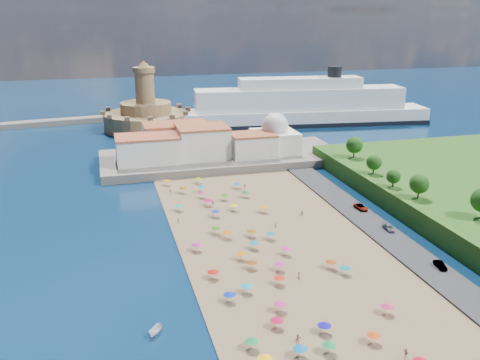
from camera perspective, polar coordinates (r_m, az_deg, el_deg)
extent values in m
plane|color=#071938|center=(133.25, 1.13, -6.59)|extent=(700.00, 700.00, 0.00)
cube|color=#59544C|center=(201.79, -1.88, 2.39)|extent=(90.00, 36.00, 3.00)
cube|color=#59544C|center=(231.95, -9.18, 4.13)|extent=(18.00, 70.00, 2.40)
cube|color=silver|center=(192.20, -9.79, 3.20)|extent=(22.00, 14.00, 9.00)
cube|color=silver|center=(196.54, -4.04, 4.04)|extent=(18.00, 16.00, 11.00)
cube|color=silver|center=(197.24, 1.34, 3.68)|extent=(16.00, 12.00, 8.00)
cube|color=silver|center=(206.91, -6.87, 4.51)|extent=(24.00, 14.00, 10.00)
cube|color=silver|center=(203.88, 3.73, 4.12)|extent=(16.00, 16.00, 8.00)
sphere|color=silver|center=(202.55, 3.76, 5.77)|extent=(10.00, 10.00, 10.00)
cylinder|color=silver|center=(201.80, 3.78, 6.82)|extent=(1.20, 1.20, 1.60)
cylinder|color=#99764C|center=(260.54, -9.93, 6.21)|extent=(40.00, 40.00, 8.00)
cylinder|color=#99764C|center=(259.35, -10.01, 7.62)|extent=(24.00, 24.00, 5.00)
cylinder|color=#99764C|center=(257.90, -10.12, 9.70)|extent=(9.00, 9.00, 14.00)
cylinder|color=#99764C|center=(256.92, -10.22, 11.51)|extent=(10.40, 10.40, 2.40)
cone|color=#99764C|center=(256.65, -10.26, 12.10)|extent=(6.00, 6.00, 3.00)
cube|color=black|center=(269.88, 6.30, 6.13)|extent=(131.41, 33.32, 2.09)
cube|color=white|center=(269.33, 6.32, 6.71)|extent=(130.37, 32.81, 7.74)
cube|color=white|center=(267.77, 6.39, 8.61)|extent=(104.34, 26.59, 10.33)
cube|color=white|center=(266.66, 6.45, 10.26)|extent=(61.19, 18.51, 5.16)
cylinder|color=black|center=(271.04, 10.07, 11.32)|extent=(6.88, 6.88, 5.16)
cylinder|color=gray|center=(162.37, 0.59, -1.55)|extent=(0.07, 0.07, 2.00)
cone|color=#11642D|center=(162.07, 0.59, -1.25)|extent=(2.50, 2.50, 0.60)
cylinder|color=gray|center=(133.87, -1.37, -5.89)|extent=(0.07, 0.07, 2.00)
cone|color=#D0570B|center=(133.51, -1.38, -5.53)|extent=(2.50, 2.50, 0.60)
cylinder|color=gray|center=(134.79, 1.25, -5.72)|extent=(0.07, 0.07, 2.00)
cone|color=#7D4D0B|center=(134.44, 1.26, -5.36)|extent=(2.50, 2.50, 0.60)
cone|color=red|center=(93.46, 18.71, -17.69)|extent=(2.50, 2.50, 0.60)
cylinder|color=gray|center=(119.02, 1.24, -9.05)|extent=(0.07, 0.07, 2.00)
cone|color=#7D3A0B|center=(118.62, 1.25, -8.66)|extent=(2.50, 2.50, 0.60)
cylinder|color=gray|center=(128.24, 1.49, -6.99)|extent=(0.07, 0.07, 2.00)
cone|color=#0E6D84|center=(127.87, 1.49, -6.63)|extent=(2.50, 2.50, 0.60)
cylinder|color=gray|center=(136.66, -2.58, -5.39)|extent=(0.07, 0.07, 2.00)
cone|color=#226111|center=(136.31, -2.59, -5.04)|extent=(2.50, 2.50, 0.60)
cylinder|color=gray|center=(167.81, -4.13, -0.95)|extent=(0.07, 0.07, 2.00)
cone|color=#107096|center=(167.52, -4.14, -0.66)|extent=(2.50, 2.50, 0.60)
cylinder|color=gray|center=(147.47, -2.62, -3.61)|extent=(0.07, 0.07, 2.00)
cone|color=#0E28B9|center=(147.15, -2.62, -3.28)|extent=(2.50, 2.50, 0.60)
cylinder|color=gray|center=(93.90, 1.23, -17.11)|extent=(0.07, 0.07, 2.00)
cone|color=#167C3D|center=(93.38, 1.23, -16.65)|extent=(2.50, 2.50, 0.60)
cylinder|color=gray|center=(98.85, 8.97, -15.37)|extent=(0.07, 0.07, 2.00)
cone|color=#130C9D|center=(98.36, 8.99, -14.93)|extent=(2.50, 2.50, 0.60)
cylinder|color=gray|center=(127.60, -4.67, -7.18)|extent=(0.07, 0.07, 2.00)
cone|color=#A02278|center=(127.23, -4.68, -6.81)|extent=(2.50, 2.50, 0.60)
cylinder|color=gray|center=(118.90, 11.17, -9.44)|extent=(0.07, 0.07, 2.00)
cone|color=#0D7677|center=(118.50, 11.20, -9.06)|extent=(2.50, 2.50, 0.60)
cone|color=#FFB70D|center=(89.58, 2.67, -18.35)|extent=(2.50, 2.50, 0.60)
cylinder|color=gray|center=(94.20, 9.46, -17.25)|extent=(0.07, 0.07, 2.00)
cone|color=#167C39|center=(93.69, 9.49, -16.80)|extent=(2.50, 2.50, 0.60)
cylinder|color=gray|center=(92.69, 6.41, -17.75)|extent=(0.07, 0.07, 2.00)
cone|color=#0C619F|center=(92.18, 6.43, -17.29)|extent=(2.50, 2.50, 0.60)
cylinder|color=gray|center=(152.55, -6.53, -2.97)|extent=(0.07, 0.07, 2.00)
cone|color=#109382|center=(152.24, -6.54, -2.65)|extent=(2.50, 2.50, 0.60)
cylinder|color=gray|center=(112.98, 4.20, -10.66)|extent=(0.07, 0.07, 2.00)
cone|color=red|center=(112.56, 4.21, -10.26)|extent=(2.50, 2.50, 0.60)
cylinder|color=gray|center=(125.79, 4.92, -7.57)|extent=(0.07, 0.07, 2.00)
cone|color=#BF297E|center=(125.41, 4.94, -7.20)|extent=(2.50, 2.50, 0.60)
cylinder|color=gray|center=(162.01, -4.00, -1.64)|extent=(0.07, 0.07, 2.00)
cone|color=#C82B5F|center=(161.71, -4.01, -1.34)|extent=(2.50, 2.50, 0.60)
cylinder|color=gray|center=(109.73, 0.70, -11.53)|extent=(0.07, 0.07, 2.00)
cone|color=teal|center=(109.29, 0.70, -11.12)|extent=(2.50, 2.50, 0.60)
cylinder|color=gray|center=(133.47, 3.30, -5.99)|extent=(0.07, 0.07, 2.00)
cone|color=#106B93|center=(133.11, 3.31, -5.63)|extent=(2.50, 2.50, 0.60)
cylinder|color=gray|center=(120.87, 9.68, -8.88)|extent=(0.07, 0.07, 2.00)
cone|color=#96380D|center=(120.48, 9.70, -8.50)|extent=(2.50, 2.50, 0.60)
cylinder|color=gray|center=(99.31, 3.96, -15.00)|extent=(0.07, 0.07, 2.00)
cone|color=#A60D38|center=(98.83, 3.97, -14.56)|extent=(2.50, 2.50, 0.60)
cylinder|color=gray|center=(167.16, -6.15, -1.08)|extent=(0.07, 0.07, 2.00)
cone|color=brown|center=(166.87, -6.16, -0.79)|extent=(2.50, 2.50, 0.60)
cylinder|color=gray|center=(155.83, -3.41, -2.43)|extent=(0.07, 0.07, 2.00)
cone|color=#B70E48|center=(155.53, -3.42, -2.12)|extent=(2.50, 2.50, 0.60)
cylinder|color=gray|center=(170.29, -0.31, -0.62)|extent=(0.07, 0.07, 2.00)
cone|color=#0D58AC|center=(170.01, -0.31, -0.33)|extent=(2.50, 2.50, 0.60)
cylinder|color=gray|center=(115.19, -2.89, -10.04)|extent=(0.07, 0.07, 2.00)
cone|color=#A6150D|center=(114.77, -2.90, -9.64)|extent=(2.50, 2.50, 0.60)
cylinder|color=gray|center=(174.89, -7.81, -0.29)|extent=(0.07, 0.07, 2.00)
cone|color=orange|center=(174.62, -7.82, -0.01)|extent=(2.50, 2.50, 0.60)
cylinder|color=gray|center=(106.79, -1.13, -12.42)|extent=(0.07, 0.07, 2.00)
cone|color=#0C26A4|center=(106.34, -1.13, -12.00)|extent=(2.50, 2.50, 0.60)
cylinder|color=gray|center=(150.72, 2.48, -3.13)|extent=(0.07, 0.07, 2.00)
cone|color=#C97F08|center=(150.40, 2.48, -2.81)|extent=(2.50, 2.50, 0.60)
cylinder|color=gray|center=(106.64, 15.41, -13.17)|extent=(0.07, 0.07, 2.00)
cone|color=#B82750|center=(106.19, 15.45, -12.75)|extent=(2.50, 2.50, 0.60)
cylinder|color=gray|center=(123.02, 0.16, -8.11)|extent=(0.07, 0.07, 2.00)
cone|color=#CA6C08|center=(122.63, 0.17, -7.73)|extent=(2.50, 2.50, 0.60)
cylinder|color=gray|center=(97.92, 14.04, -16.08)|extent=(0.07, 0.07, 2.00)
cone|color=#BF440F|center=(97.43, 14.08, -15.64)|extent=(2.50, 2.50, 0.60)
cylinder|color=gray|center=(118.57, 4.24, -9.21)|extent=(0.07, 0.07, 2.00)
cone|color=#B82785|center=(118.16, 4.25, -8.82)|extent=(2.50, 2.50, 0.60)
cylinder|color=gray|center=(151.77, -0.63, -2.96)|extent=(0.07, 0.07, 2.00)
cone|color=gold|center=(151.45, -0.63, -2.64)|extent=(2.50, 2.50, 0.60)
cylinder|color=gray|center=(104.03, 4.30, -13.36)|extent=(0.07, 0.07, 2.00)
cone|color=#B82771|center=(103.57, 4.31, -12.93)|extent=(2.50, 2.50, 0.60)
cylinder|color=gray|center=(176.09, -4.49, -0.05)|extent=(0.07, 0.07, 2.00)
cone|color=#927E0D|center=(175.82, -4.49, 0.23)|extent=(2.50, 2.50, 0.60)
cylinder|color=gray|center=(160.09, -1.69, -1.84)|extent=(0.07, 0.07, 2.00)
cone|color=#237014|center=(159.80, -1.69, -1.54)|extent=(2.50, 2.50, 0.60)
imported|color=tan|center=(144.60, -6.62, -4.24)|extent=(0.96, 1.20, 1.63)
imported|color=tan|center=(149.24, 6.63, -3.53)|extent=(0.71, 1.56, 1.62)
imported|color=tan|center=(170.53, 0.50, -0.65)|extent=(1.11, 1.27, 1.70)
imported|color=tan|center=(95.92, 17.24, -17.22)|extent=(0.72, 1.18, 1.87)
imported|color=tan|center=(95.91, 6.20, -16.47)|extent=(1.72, 0.84, 1.77)
imported|color=tan|center=(140.35, 3.82, -4.80)|extent=(0.79, 0.65, 1.86)
imported|color=tan|center=(115.89, 6.30, -10.03)|extent=(0.74, 0.95, 1.73)
imported|color=tan|center=(156.86, -2.89, -2.36)|extent=(0.95, 0.87, 1.58)
imported|color=tan|center=(166.92, -7.48, -1.20)|extent=(1.14, 0.74, 1.81)
imported|color=white|center=(99.17, -8.99, -15.61)|extent=(3.40, 3.88, 1.46)
imported|color=gray|center=(126.60, 20.57, -8.49)|extent=(1.97, 4.28, 1.36)
imported|color=gray|center=(143.14, 15.59, -4.90)|extent=(2.24, 4.86, 1.37)
imported|color=gray|center=(155.53, 12.78, -2.84)|extent=(2.75, 5.25, 1.41)
cylinder|color=#382314|center=(152.41, 18.49, -1.34)|extent=(0.50, 0.50, 2.95)
sphere|color=#14380F|center=(151.60, 18.58, -0.38)|extent=(5.32, 5.32, 5.32)
cylinder|color=#382314|center=(160.04, 15.99, -0.33)|extent=(0.50, 0.50, 2.29)
sphere|color=#14380F|center=(159.44, 16.05, 0.38)|extent=(4.12, 4.12, 4.12)
cylinder|color=#382314|center=(171.32, 14.05, 1.08)|extent=(0.50, 0.50, 2.65)
sphere|color=#14380F|center=(170.67, 14.11, 1.84)|extent=(4.77, 4.77, 4.77)
cylinder|color=#382314|center=(188.73, 12.05, 2.83)|extent=(0.50, 0.50, 3.18)
sphere|color=#14380F|center=(188.03, 12.11, 3.67)|extent=(5.73, 5.73, 5.73)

